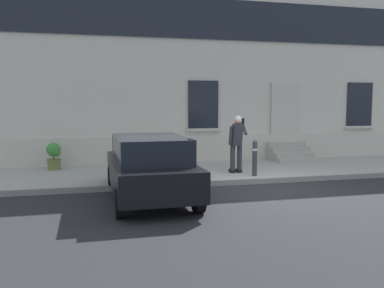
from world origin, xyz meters
The scene contains 11 objects.
ground_plane centered at (0.00, 0.00, 0.00)m, with size 80.00×80.00×0.00m, color #232326.
sidewalk centered at (0.00, 2.80, 0.07)m, with size 24.00×3.60×0.15m, color #99968E.
curb_edge centered at (0.00, 0.94, 0.07)m, with size 24.00×0.12×0.15m, color gray.
building_facade centered at (0.01, 5.29, 3.73)m, with size 24.00×1.52×7.50m.
entrance_stoop centered at (2.86, 4.12, 0.39)m, with size 1.51×1.28×0.64m.
hatchback_car_black centered at (-2.96, -0.26, 0.79)m, with size 1.81×4.07×1.50m.
bollard_near_person centered at (0.32, 1.35, 0.71)m, with size 0.15×0.15×1.04m.
bollard_far_left centered at (-3.66, 1.35, 0.71)m, with size 0.15×0.15×1.04m.
person_on_phone centered at (-0.02, 1.93, 1.15)m, with size 0.51×0.51×1.74m.
planter_olive centered at (-5.42, 3.94, 0.61)m, with size 0.44×0.44×0.86m.
planter_cream centered at (-2.68, 4.05, 0.61)m, with size 0.44×0.44×0.86m.
Camera 1 is at (-4.30, -9.71, 2.27)m, focal length 38.67 mm.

